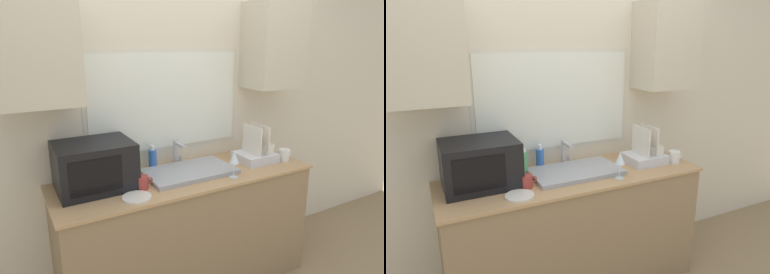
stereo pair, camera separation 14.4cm
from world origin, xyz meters
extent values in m
cube|color=#8C7251|center=(0.00, 0.30, 0.44)|extent=(1.83, 0.60, 0.89)
cube|color=tan|center=(0.00, 0.30, 0.90)|extent=(1.86, 0.63, 0.02)
cube|color=beige|center=(0.00, 0.63, 1.30)|extent=(6.00, 0.06, 2.60)
cube|color=beige|center=(0.00, 0.60, 1.39)|extent=(1.25, 0.01, 0.77)
cube|color=white|center=(0.00, 0.59, 1.39)|extent=(1.19, 0.01, 0.71)
cube|color=beige|center=(-0.88, 0.44, 1.79)|extent=(0.45, 0.32, 0.67)
cube|color=beige|center=(0.88, 0.44, 1.79)|extent=(0.45, 0.32, 0.67)
cube|color=#9EA0A5|center=(0.03, 0.31, 0.92)|extent=(0.64, 0.38, 0.03)
cylinder|color=#B7B7BC|center=(0.03, 0.53, 1.00)|extent=(0.03, 0.03, 0.19)
cylinder|color=#B7B7BC|center=(0.03, 0.45, 1.08)|extent=(0.03, 0.15, 0.03)
cylinder|color=#B7B7BC|center=(0.08, 0.53, 0.94)|extent=(0.02, 0.02, 0.06)
cube|color=black|center=(-0.62, 0.38, 1.06)|extent=(0.48, 0.38, 0.30)
cube|color=black|center=(-0.66, 0.19, 1.06)|extent=(0.31, 0.01, 0.21)
cube|color=silver|center=(0.61, 0.28, 0.94)|extent=(0.29, 0.26, 0.07)
cube|color=silver|center=(0.57, 0.28, 1.09)|extent=(0.01, 0.22, 0.22)
cube|color=silver|center=(0.65, 0.28, 1.09)|extent=(0.01, 0.22, 0.22)
cylinder|color=silver|center=(0.69, 0.25, 1.01)|extent=(0.12, 0.12, 0.06)
cylinder|color=#59B266|center=(-0.32, 0.47, 0.99)|extent=(0.07, 0.07, 0.17)
cone|color=silver|center=(-0.32, 0.47, 1.10)|extent=(0.06, 0.06, 0.06)
cylinder|color=blue|center=(-0.16, 0.52, 0.98)|extent=(0.06, 0.06, 0.15)
cylinder|color=white|center=(-0.16, 0.52, 1.07)|extent=(0.03, 0.03, 0.04)
cylinder|color=#A53833|center=(-0.37, 0.22, 0.95)|extent=(0.08, 0.08, 0.09)
torus|color=#A53833|center=(-0.32, 0.22, 0.95)|extent=(0.05, 0.01, 0.05)
cylinder|color=silver|center=(0.26, 0.09, 0.91)|extent=(0.06, 0.06, 0.00)
cylinder|color=silver|center=(0.26, 0.09, 0.96)|extent=(0.01, 0.01, 0.10)
cone|color=silver|center=(0.26, 0.09, 1.05)|extent=(0.07, 0.07, 0.09)
cylinder|color=white|center=(0.82, 0.18, 0.95)|extent=(0.09, 0.09, 0.09)
torus|color=white|center=(0.87, 0.18, 0.96)|extent=(0.05, 0.01, 0.05)
cylinder|color=silver|center=(-0.45, 0.11, 0.91)|extent=(0.18, 0.18, 0.01)
camera|label=1|loc=(-1.09, -1.70, 1.81)|focal=32.00mm
camera|label=2|loc=(-0.96, -1.77, 1.81)|focal=32.00mm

